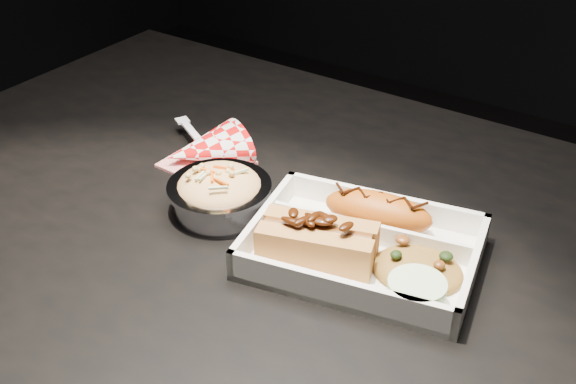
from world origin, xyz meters
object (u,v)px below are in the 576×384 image
(food_tray, at_px, (363,251))
(fried_pastry, at_px, (378,211))
(foil_coleslaw_cup, at_px, (220,191))
(dining_table, at_px, (285,281))
(hotdog, at_px, (318,239))
(napkin_fork, at_px, (205,150))

(food_tray, distance_m, fried_pastry, 0.06)
(food_tray, relative_size, foil_coleslaw_cup, 2.20)
(dining_table, relative_size, hotdog, 8.58)
(food_tray, relative_size, fried_pastry, 2.17)
(hotdog, xyz_separation_m, napkin_fork, (-0.25, 0.11, -0.02))
(dining_table, relative_size, foil_coleslaw_cup, 9.39)
(food_tray, bearing_deg, fried_pastry, 90.00)
(hotdog, relative_size, napkin_fork, 0.87)
(hotdog, bearing_deg, fried_pastry, 55.43)
(food_tray, height_order, hotdog, hotdog)
(dining_table, relative_size, fried_pastry, 9.27)
(dining_table, height_order, napkin_fork, napkin_fork)
(foil_coleslaw_cup, bearing_deg, dining_table, 15.60)
(hotdog, bearing_deg, dining_table, 132.18)
(hotdog, bearing_deg, foil_coleslaw_cup, 154.90)
(hotdog, relative_size, foil_coleslaw_cup, 1.09)
(foil_coleslaw_cup, distance_m, napkin_fork, 0.13)
(food_tray, relative_size, napkin_fork, 1.74)
(napkin_fork, bearing_deg, foil_coleslaw_cup, -13.07)
(fried_pastry, bearing_deg, dining_table, -155.15)
(fried_pastry, distance_m, foil_coleslaw_cup, 0.19)
(foil_coleslaw_cup, bearing_deg, hotdog, -7.52)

